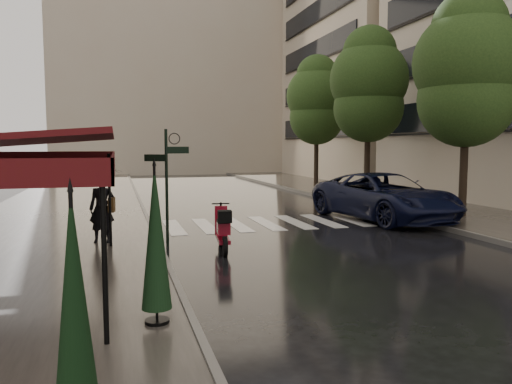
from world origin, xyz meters
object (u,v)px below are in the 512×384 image
parked_car (384,197)px  parasol_back (156,237)px  scooter (223,230)px  parasol_front (74,310)px  pedestrian_with_umbrella (101,179)px

parked_car → parasol_back: parasol_back is taller
scooter → parked_car: 7.65m
parasol_front → parasol_back: parasol_back is taller
parked_car → parasol_front: bearing=-138.4°
parasol_front → parked_car: bearing=50.4°
parked_car → parasol_front: size_ratio=2.72×
pedestrian_with_umbrella → parasol_front: (0.02, -9.34, -0.48)m
scooter → parked_car: bearing=35.8°
pedestrian_with_umbrella → parasol_back: size_ratio=1.09×
parked_car → parasol_back: 12.38m
scooter → parked_car: size_ratio=0.29×
pedestrian_with_umbrella → parasol_back: 6.56m
pedestrian_with_umbrella → scooter: bearing=-17.0°
pedestrian_with_umbrella → parked_car: bearing=22.1°
parasol_front → parasol_back: (0.88, 2.85, 0.05)m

